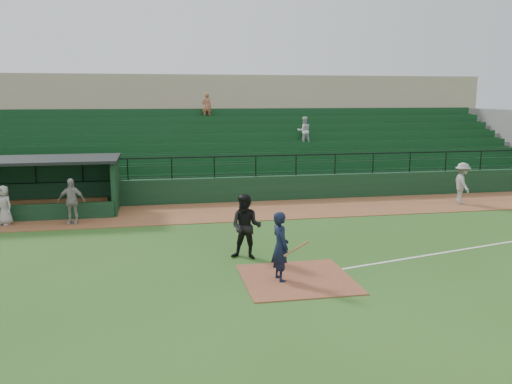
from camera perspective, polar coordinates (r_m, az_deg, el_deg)
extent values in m
plane|color=#29521A|center=(15.80, 3.49, -8.20)|extent=(90.00, 90.00, 0.00)
cube|color=brown|center=(23.36, -1.40, -2.06)|extent=(40.00, 4.00, 0.03)
cube|color=brown|center=(14.88, 4.47, -9.33)|extent=(3.00, 3.00, 0.03)
cube|color=white|center=(20.26, 25.15, -5.00)|extent=(17.49, 4.44, 0.01)
cube|color=black|center=(25.38, -2.24, 0.28)|extent=(36.00, 0.35, 1.20)
cylinder|color=black|center=(25.15, -2.26, 3.87)|extent=(36.00, 0.06, 0.06)
cube|color=slate|center=(30.01, -3.69, 4.13)|extent=(36.00, 9.00, 3.60)
cube|color=#103B19|center=(29.48, -3.57, 4.90)|extent=(34.56, 8.00, 4.05)
cube|color=slate|center=(36.91, 25.33, 4.78)|extent=(0.35, 9.50, 4.20)
cube|color=tan|center=(36.35, -5.04, 7.39)|extent=(38.00, 3.00, 6.40)
cube|color=slate|center=(34.34, -4.69, 8.06)|extent=(36.00, 2.00, 0.20)
imported|color=silver|center=(30.68, 5.22, 6.60)|extent=(0.78, 0.61, 1.62)
imported|color=#A85D3D|center=(32.57, -5.36, 9.19)|extent=(0.59, 0.39, 1.63)
cube|color=black|center=(25.89, -24.17, 0.81)|extent=(8.50, 0.20, 2.30)
cube|color=black|center=(23.98, -14.94, 0.68)|extent=(0.20, 2.60, 2.30)
cube|color=black|center=(24.49, -25.05, 3.12)|extent=(8.90, 3.20, 0.12)
cube|color=olive|center=(25.66, -24.22, -1.31)|extent=(7.65, 0.40, 0.50)
cube|color=black|center=(23.50, -25.46, -2.15)|extent=(8.50, 0.12, 0.70)
imported|color=black|center=(14.47, 2.65, -5.91)|extent=(0.58, 0.78, 1.94)
cylinder|color=olive|center=(14.38, 4.39, -6.11)|extent=(0.79, 0.34, 0.35)
imported|color=black|center=(16.40, -1.07, -3.78)|extent=(1.22, 1.10, 2.04)
imported|color=gray|center=(26.49, 21.37, 0.88)|extent=(0.93, 1.36, 1.94)
imported|color=#9B9591|center=(22.07, -19.31, -0.93)|extent=(1.11, 0.59, 1.81)
imported|color=#9C9792|center=(22.87, -25.57, -1.29)|extent=(0.91, 0.85, 1.57)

